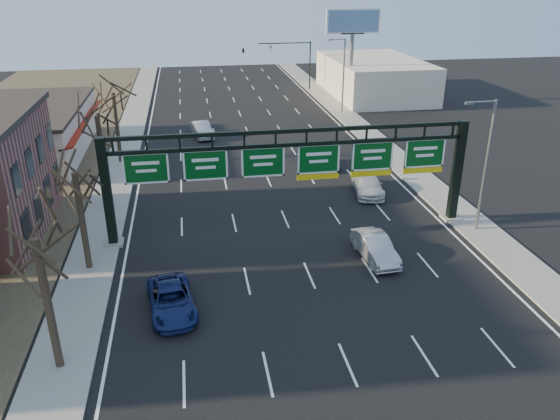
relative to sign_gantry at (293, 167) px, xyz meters
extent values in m
plane|color=black|center=(-0.16, -8.00, -4.63)|extent=(160.00, 160.00, 0.00)
cube|color=gray|center=(-12.96, 12.00, -4.57)|extent=(3.00, 120.00, 0.12)
cube|color=gray|center=(12.64, 12.00, -4.57)|extent=(3.00, 120.00, 0.12)
cube|color=white|center=(-0.16, 12.00, -4.62)|extent=(21.60, 120.00, 0.01)
cube|color=black|center=(-11.86, 0.00, -1.03)|extent=(0.55, 0.55, 7.20)
cube|color=gray|center=(-11.86, 0.00, -4.53)|extent=(1.20, 1.20, 0.20)
cube|color=black|center=(11.54, 0.00, -1.03)|extent=(0.55, 0.55, 7.20)
cube|color=gray|center=(11.54, 0.00, -4.53)|extent=(1.20, 1.20, 0.20)
cube|color=black|center=(-0.16, 0.00, 2.42)|extent=(23.40, 0.25, 0.25)
cube|color=black|center=(-0.16, 0.00, 1.52)|extent=(23.40, 0.25, 0.25)
cube|color=#044314|center=(-9.33, 0.00, 0.47)|extent=(2.80, 0.10, 2.00)
cube|color=#044314|center=(-5.66, 0.00, 0.47)|extent=(2.80, 0.10, 2.00)
cube|color=#044314|center=(-1.99, 0.00, 0.47)|extent=(2.80, 0.10, 2.00)
cube|color=#044314|center=(1.67, 0.00, 0.47)|extent=(2.80, 0.10, 2.00)
cube|color=yellow|center=(1.67, 0.00, -0.75)|extent=(2.80, 0.10, 0.40)
cube|color=#044314|center=(5.34, 0.00, 0.47)|extent=(2.80, 0.10, 2.00)
cube|color=yellow|center=(5.34, 0.00, -0.75)|extent=(2.80, 0.10, 0.40)
cube|color=#044314|center=(9.01, 0.00, 0.47)|extent=(2.80, 0.10, 2.00)
cube|color=yellow|center=(9.01, 0.00, -0.75)|extent=(2.80, 0.10, 0.40)
cube|color=beige|center=(-21.66, 21.00, -2.43)|extent=(10.00, 18.00, 4.40)
cube|color=#332B26|center=(-21.66, 21.00, -0.08)|extent=(10.40, 18.40, 0.30)
cube|color=#A11F10|center=(-16.56, 21.00, -1.63)|extent=(1.20, 18.00, 0.40)
cube|color=beige|center=(19.84, 42.00, -2.13)|extent=(12.00, 20.00, 5.00)
cylinder|color=#2C2218|center=(-12.96, -12.00, -1.28)|extent=(0.36, 0.36, 6.46)
cylinder|color=#2C2218|center=(-12.96, -3.00, -1.47)|extent=(0.36, 0.36, 6.08)
cylinder|color=#2C2218|center=(-12.96, 7.00, -1.09)|extent=(0.36, 0.36, 6.84)
cylinder|color=#2C2218|center=(-12.96, 17.00, -1.28)|extent=(0.36, 0.36, 6.46)
cylinder|color=slate|center=(12.44, -2.00, -0.01)|extent=(0.20, 0.20, 9.00)
cylinder|color=slate|center=(11.54, -2.00, 4.39)|extent=(1.80, 0.12, 0.12)
cube|color=slate|center=(10.64, -2.00, 4.34)|extent=(0.50, 0.22, 0.15)
cylinder|color=slate|center=(12.44, 32.00, -0.01)|extent=(0.20, 0.20, 9.00)
cylinder|color=slate|center=(11.54, 32.00, 4.39)|extent=(1.80, 0.12, 0.12)
cube|color=slate|center=(10.64, 32.00, 4.34)|extent=(0.50, 0.22, 0.15)
cylinder|color=slate|center=(14.84, 37.00, -0.13)|extent=(0.50, 0.50, 9.00)
cube|color=slate|center=(14.84, 37.00, 4.37)|extent=(3.00, 0.30, 0.20)
cube|color=white|center=(14.84, 37.00, 5.87)|extent=(7.00, 0.30, 3.00)
cube|color=#547AA8|center=(14.84, 36.80, 5.87)|extent=(6.60, 0.05, 2.60)
cylinder|color=black|center=(11.64, 47.00, -1.13)|extent=(0.18, 0.18, 7.00)
cylinder|color=black|center=(7.84, 47.00, 2.17)|extent=(7.60, 0.14, 0.14)
imported|color=black|center=(5.84, 47.00, 1.37)|extent=(0.20, 0.20, 1.00)
imported|color=black|center=(1.84, 47.00, 1.37)|extent=(0.54, 0.54, 1.62)
imported|color=navy|center=(-8.04, -8.39, -3.95)|extent=(2.87, 5.17, 1.37)
imported|color=#A8A8AC|center=(4.25, -4.69, -3.87)|extent=(1.92, 4.70, 1.51)
imported|color=silver|center=(7.23, 5.87, -3.88)|extent=(2.87, 5.43, 1.50)
imported|color=#47494C|center=(5.83, 12.50, -3.95)|extent=(2.08, 4.18, 1.37)
imported|color=#B3B3B8|center=(-5.16, 24.32, -3.85)|extent=(2.40, 4.94, 1.56)
camera|label=1|loc=(-6.53, -32.99, 11.72)|focal=35.00mm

